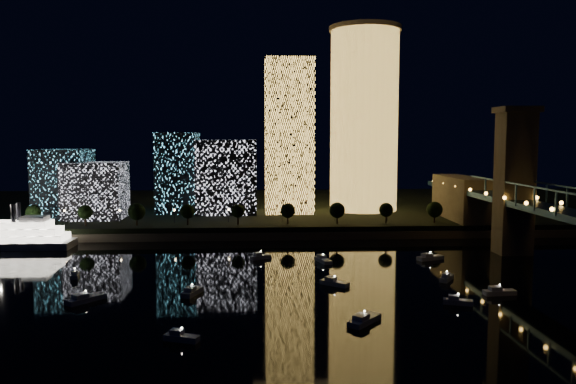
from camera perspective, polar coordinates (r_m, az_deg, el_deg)
The scene contains 9 objects.
ground at distance 142.51m, azimuth 6.06°, elevation -10.61°, with size 520.00×520.00×0.00m, color black.
far_bank at distance 298.26m, azimuth 1.14°, elevation -1.64°, with size 420.00×160.00×5.00m, color black.
seawall at distance 221.54m, azimuth 2.66°, elevation -4.39°, with size 420.00×6.00×3.00m, color #6B5E4C.
tower_cylindrical at distance 272.15m, azimuth 7.73°, elevation 7.33°, with size 34.00×34.00×86.66m.
tower_rectangular at distance 261.81m, azimuth 0.09°, elevation 5.66°, with size 22.17×22.17×70.54m, color #E9B04A.
midrise_blocks at distance 261.20m, azimuth -13.43°, elevation 1.26°, with size 94.77×43.67×37.13m.
motorboats at distance 150.98m, azimuth 2.17°, elevation -9.34°, with size 118.69×79.18×2.78m.
esplanade_trees at distance 225.07m, azimuth -4.64°, elevation -1.93°, with size 166.19×6.81×8.91m.
street_lamps at distance 231.43m, azimuth -6.05°, elevation -2.10°, with size 132.70×0.70×5.65m.
Camera 1 is at (-22.30, -135.13, 39.40)m, focal length 35.00 mm.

